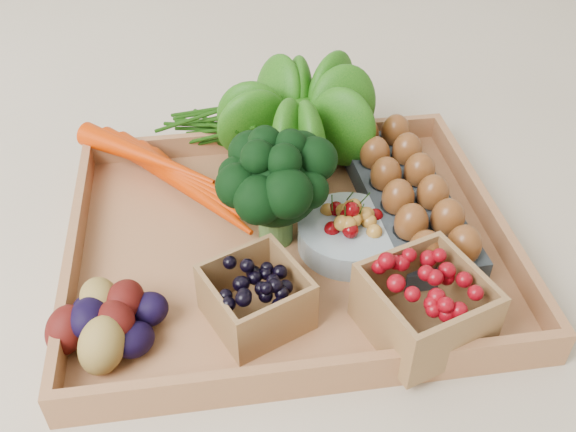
{
  "coord_description": "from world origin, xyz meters",
  "views": [
    {
      "loc": [
        -0.09,
        -0.61,
        0.58
      ],
      "look_at": [
        0.0,
        0.0,
        0.06
      ],
      "focal_mm": 40.0,
      "sensor_mm": 36.0,
      "label": 1
    }
  ],
  "objects": [
    {
      "name": "ground",
      "position": [
        0.0,
        0.0,
        0.0
      ],
      "size": [
        4.0,
        4.0,
        0.0
      ],
      "primitive_type": "plane",
      "color": "beige",
      "rests_on": "ground"
    },
    {
      "name": "tray",
      "position": [
        0.0,
        0.0,
        0.01
      ],
      "size": [
        0.55,
        0.45,
        0.01
      ],
      "primitive_type": "cube",
      "color": "#AF7449",
      "rests_on": "ground"
    },
    {
      "name": "carrots",
      "position": [
        -0.14,
        0.13,
        0.04
      ],
      "size": [
        0.24,
        0.17,
        0.06
      ],
      "primitive_type": null,
      "color": "#C93000",
      "rests_on": "tray"
    },
    {
      "name": "lettuce",
      "position": [
        0.05,
        0.19,
        0.09
      ],
      "size": [
        0.16,
        0.16,
        0.16
      ],
      "primitive_type": "sphere",
      "color": "#0D460A",
      "rests_on": "tray"
    },
    {
      "name": "broccoli",
      "position": [
        -0.01,
        0.01,
        0.07
      ],
      "size": [
        0.15,
        0.15,
        0.11
      ],
      "primitive_type": null,
      "color": "black",
      "rests_on": "tray"
    },
    {
      "name": "cherry_bowl",
      "position": [
        0.08,
        -0.02,
        0.03
      ],
      "size": [
        0.13,
        0.13,
        0.04
      ],
      "primitive_type": "cylinder",
      "color": "#8C9EA5",
      "rests_on": "tray"
    },
    {
      "name": "egg_carton",
      "position": [
        0.17,
        0.04,
        0.03
      ],
      "size": [
        0.12,
        0.31,
        0.04
      ],
      "primitive_type": "cube",
      "rotation": [
        0.0,
        0.0,
        0.05
      ],
      "color": "#333A41",
      "rests_on": "tray"
    },
    {
      "name": "potatoes",
      "position": [
        -0.22,
        -0.12,
        0.05
      ],
      "size": [
        0.13,
        0.13,
        0.08
      ],
      "primitive_type": null,
      "color": "#400C0A",
      "rests_on": "tray"
    },
    {
      "name": "punnet_blackberry",
      "position": [
        -0.05,
        -0.12,
        0.05
      ],
      "size": [
        0.13,
        0.13,
        0.07
      ],
      "primitive_type": "cube",
      "rotation": [
        0.0,
        0.0,
        0.42
      ],
      "color": "black",
      "rests_on": "tray"
    },
    {
      "name": "punnet_raspberry",
      "position": [
        0.13,
        -0.17,
        0.06
      ],
      "size": [
        0.15,
        0.15,
        0.08
      ],
      "primitive_type": "cube",
      "rotation": [
        0.0,
        0.0,
        0.33
      ],
      "color": "maroon",
      "rests_on": "tray"
    }
  ]
}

